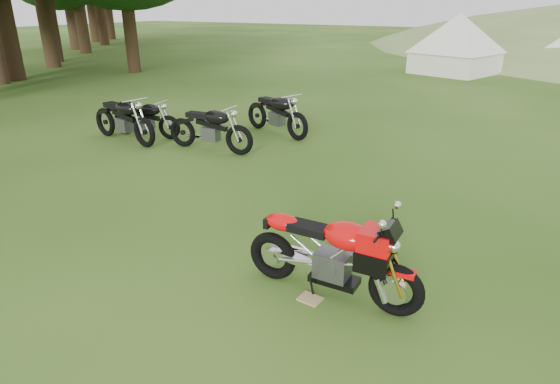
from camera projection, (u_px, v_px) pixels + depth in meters
The scene contains 9 objects.
ground at pixel (273, 252), 5.96m from camera, with size 120.00×120.00×0.00m, color #20450E.
treeline at pixel (113, 57), 27.31m from camera, with size 28.00×32.00×14.00m, color black, non-canonical shape.
sport_motorcycle at pixel (332, 248), 4.87m from camera, with size 1.89×0.47×1.13m, color red, non-canonical shape.
plywood_board at pixel (310, 299), 4.99m from camera, with size 0.24×0.19×0.02m, color tan.
vintage_moto_a at pixel (210, 127), 9.82m from camera, with size 1.98×0.46×1.04m, color black, non-canonical shape.
vintage_moto_b at pixel (276, 112), 11.07m from camera, with size 2.04×0.47×1.08m, color black, non-canonical shape.
vintage_moto_c at pixel (123, 118), 10.48m from camera, with size 2.09×0.48×1.10m, color black, non-canonical shape.
vintage_moto_d at pixel (146, 118), 10.88m from camera, with size 1.75×0.40×0.92m, color black, non-canonical shape.
tent_left at pixel (457, 43), 20.44m from camera, with size 2.98×2.98×2.58m, color white, non-canonical shape.
Camera 1 is at (2.72, -4.47, 2.95)m, focal length 30.00 mm.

